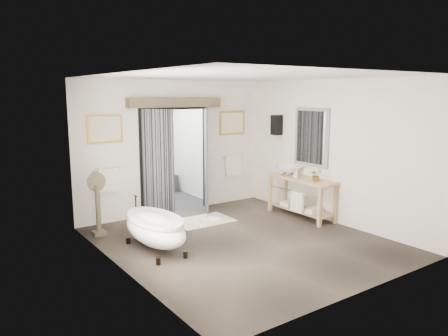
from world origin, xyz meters
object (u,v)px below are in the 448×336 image
(vanity, at_px, (301,194))
(rug, at_px, (203,221))
(clawfoot_tub, at_px, (155,228))
(basin, at_px, (289,170))

(vanity, relative_size, rug, 1.33)
(vanity, bearing_deg, clawfoot_tub, -179.24)
(clawfoot_tub, relative_size, vanity, 1.03)
(rug, bearing_deg, vanity, -26.81)
(vanity, xyz_separation_m, basin, (0.06, 0.46, 0.44))
(clawfoot_tub, distance_m, vanity, 3.44)
(clawfoot_tub, xyz_separation_m, basin, (3.50, 0.50, 0.55))
(clawfoot_tub, height_order, basin, basin)
(clawfoot_tub, bearing_deg, basin, 8.14)
(vanity, height_order, rug, vanity)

